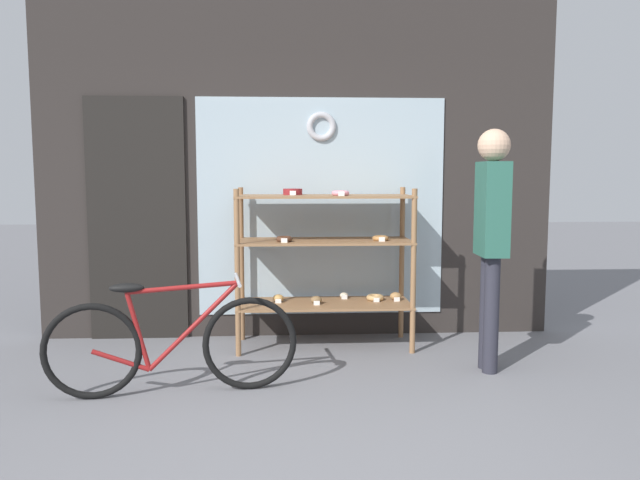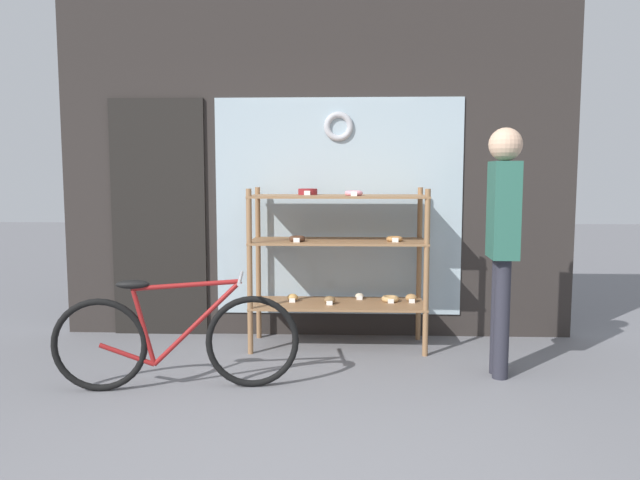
% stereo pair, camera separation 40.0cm
% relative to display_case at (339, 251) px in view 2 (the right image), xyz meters
% --- Properties ---
extents(ground_plane, '(30.00, 30.00, 0.00)m').
position_rel_display_case_xyz_m(ground_plane, '(-0.21, -2.19, -0.80)').
color(ground_plane, slate).
extents(storefront_facade, '(4.52, 0.13, 3.58)m').
position_rel_display_case_xyz_m(storefront_facade, '(-0.25, 0.40, 0.93)').
color(storefront_facade, '#2D2826').
rests_on(storefront_facade, ground_plane).
extents(display_case, '(1.44, 0.53, 1.33)m').
position_rel_display_case_xyz_m(display_case, '(0.00, 0.00, 0.00)').
color(display_case, '#8E6642').
rests_on(display_case, ground_plane).
extents(bicycle, '(1.63, 0.46, 0.76)m').
position_rel_display_case_xyz_m(bicycle, '(-1.08, -1.09, -0.46)').
color(bicycle, black).
rests_on(bicycle, ground_plane).
extents(pedestrian, '(0.23, 0.33, 1.76)m').
position_rel_display_case_xyz_m(pedestrian, '(1.16, -0.72, 0.25)').
color(pedestrian, '#282833').
rests_on(pedestrian, ground_plane).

